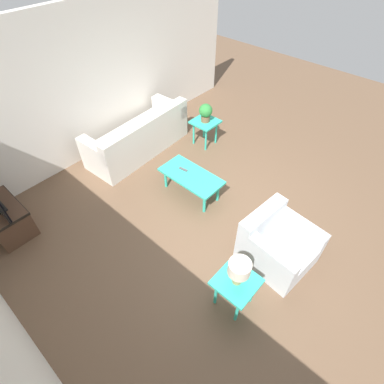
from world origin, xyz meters
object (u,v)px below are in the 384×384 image
at_px(armchair, 276,244).
at_px(tv_stand_chest, 5,218).
at_px(table_lamp, 239,270).
at_px(sofa, 139,138).
at_px(potted_plant, 206,112).
at_px(coffee_table, 191,177).
at_px(side_table_plant, 205,125).
at_px(side_table_lamp, 236,285).

distance_m(armchair, tv_stand_chest, 4.12).
height_order(armchair, table_lamp, table_lamp).
xyz_separation_m(sofa, tv_stand_chest, (-0.01, 2.74, -0.05)).
bearing_deg(potted_plant, coffee_table, 121.34).
bearing_deg(side_table_plant, coffee_table, 121.34).
bearing_deg(tv_stand_chest, side_table_lamp, -157.34).
bearing_deg(potted_plant, tv_stand_chest, 78.30).
xyz_separation_m(coffee_table, side_table_lamp, (-1.76, 1.13, 0.07)).
distance_m(sofa, tv_stand_chest, 2.74).
distance_m(sofa, coffee_table, 1.62).
relative_size(sofa, side_table_plant, 4.08).
bearing_deg(potted_plant, side_table_plant, -90.00).
distance_m(side_table_plant, potted_plant, 0.30).
xyz_separation_m(armchair, tv_stand_chest, (3.38, 2.36, -0.03)).
bearing_deg(coffee_table, sofa, -7.55).
height_order(sofa, table_lamp, table_lamp).
height_order(armchair, side_table_lamp, armchair).
height_order(armchair, side_table_plant, armchair).
bearing_deg(coffee_table, table_lamp, 147.38).
bearing_deg(table_lamp, side_table_plant, -43.62).
xyz_separation_m(armchair, table_lamp, (0.02, 0.96, 0.51)).
xyz_separation_m(sofa, coffee_table, (-1.61, 0.21, 0.06)).
bearing_deg(tv_stand_chest, side_table_plant, -101.70).
height_order(armchair, tv_stand_chest, armchair).
distance_m(armchair, side_table_lamp, 0.97).
height_order(potted_plant, table_lamp, table_lamp).
distance_m(coffee_table, side_table_lamp, 2.09).
relative_size(coffee_table, table_lamp, 2.82).
bearing_deg(tv_stand_chest, potted_plant, -101.70).
bearing_deg(table_lamp, tv_stand_chest, 22.66).
bearing_deg(table_lamp, potted_plant, -43.62).
bearing_deg(armchair, coffee_table, 90.11).
bearing_deg(tv_stand_chest, sofa, -89.77).
relative_size(armchair, side_table_lamp, 1.82).
distance_m(coffee_table, table_lamp, 2.14).
xyz_separation_m(tv_stand_chest, table_lamp, (-3.36, -1.40, 0.54)).
distance_m(coffee_table, potted_plant, 1.58).
relative_size(tv_stand_chest, potted_plant, 2.35).
xyz_separation_m(sofa, armchair, (-3.39, 0.38, -0.02)).
distance_m(side_table_lamp, table_lamp, 0.36).
distance_m(tv_stand_chest, potted_plant, 3.95).
bearing_deg(sofa, coffee_table, 79.07).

